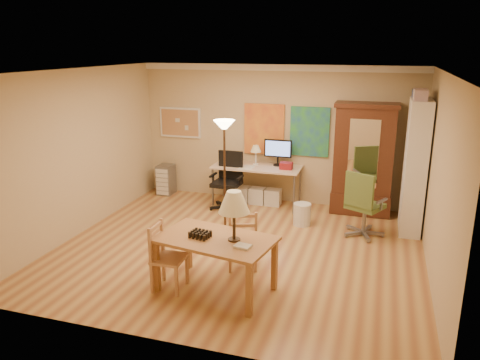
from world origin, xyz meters
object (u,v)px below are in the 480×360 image
(office_chair_green, at_px, (363,219))
(bookshelf, at_px, (415,167))
(office_chair_black, at_px, (227,194))
(dining_table, at_px, (222,229))
(computer_desk, at_px, (259,181))
(armoire, at_px, (363,166))

(office_chair_green, bearing_deg, bookshelf, 34.90)
(office_chair_black, bearing_deg, bookshelf, -1.96)
(dining_table, height_order, office_chair_green, dining_table)
(office_chair_black, distance_m, office_chair_green, 2.65)
(office_chair_black, xyz_separation_m, bookshelf, (3.32, -0.11, 0.81))
(computer_desk, relative_size, office_chair_green, 1.54)
(computer_desk, relative_size, office_chair_black, 1.56)
(computer_desk, bearing_deg, bookshelf, -11.00)
(bookshelf, bearing_deg, office_chair_green, -145.10)
(dining_table, distance_m, office_chair_black, 3.23)
(office_chair_black, height_order, office_chair_green, office_chair_green)
(dining_table, height_order, bookshelf, bookshelf)
(dining_table, xyz_separation_m, computer_desk, (-0.45, 3.46, -0.38))
(dining_table, bearing_deg, armoire, 66.89)
(dining_table, height_order, armoire, armoire)
(office_chair_green, height_order, armoire, armoire)
(computer_desk, bearing_deg, office_chair_black, -139.57)
(bookshelf, bearing_deg, dining_table, -129.04)
(dining_table, distance_m, armoire, 3.85)
(armoire, height_order, bookshelf, bookshelf)
(office_chair_green, bearing_deg, office_chair_black, 166.10)
(office_chair_green, bearing_deg, computer_desk, 152.61)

